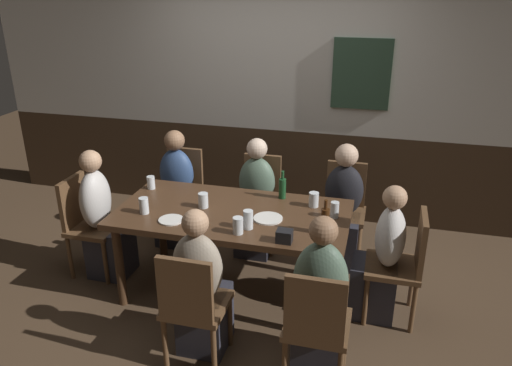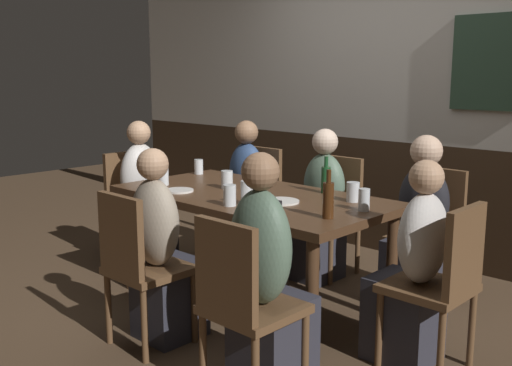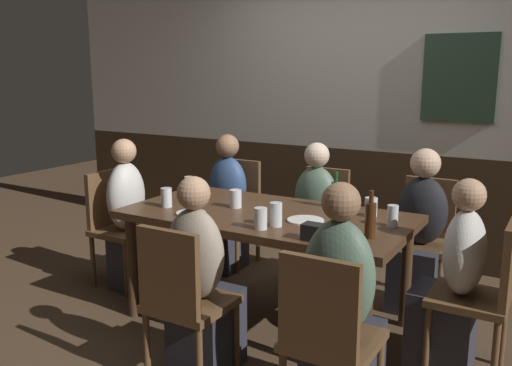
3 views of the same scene
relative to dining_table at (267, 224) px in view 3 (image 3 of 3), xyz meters
The scene contains 29 objects.
ground_plane 0.66m from the dining_table, ahead, with size 12.00×12.00×0.00m, color #4C3826.
wall_back 1.77m from the dining_table, 89.80° to the left, with size 6.40×0.13×2.60m.
dining_table is the anchor object (origin of this frame).
chair_left_far 1.21m from the dining_table, 132.18° to the left, with size 0.40×0.40×0.88m.
chair_head_west 1.34m from the dining_table, behind, with size 0.40×0.40×0.88m.
chair_head_east 1.34m from the dining_table, ahead, with size 0.40×0.40×0.88m.
chair_right_far 1.21m from the dining_table, 47.82° to the left, with size 0.40×0.40×0.88m.
chair_right_near 1.21m from the dining_table, 47.82° to the right, with size 0.40×0.40×0.88m.
chair_mid_near 0.90m from the dining_table, 90.00° to the right, with size 0.40×0.40×0.88m.
chair_mid_far 0.90m from the dining_table, 90.00° to the left, with size 0.40×0.40×0.88m.
person_left_far 1.10m from the dining_table, 138.01° to the left, with size 0.34×0.37×1.12m.
person_head_west 1.18m from the dining_table, behind, with size 0.37×0.34×1.14m.
person_head_east 1.18m from the dining_table, ahead, with size 0.37×0.34×1.09m.
person_right_far 1.10m from the dining_table, 41.99° to the left, with size 0.34×0.37×1.12m.
person_right_near 1.09m from the dining_table, 42.03° to the right, with size 0.34×0.37×1.16m.
person_mid_near 0.75m from the dining_table, 90.00° to the right, with size 0.34×0.37×1.11m.
person_mid_far 0.75m from the dining_table, 90.00° to the left, with size 0.34×0.37×1.11m.
tumbler_water 0.34m from the dining_table, 50.76° to the right, with size 0.07×0.07×0.14m.
pint_glass_stout 0.87m from the dining_table, 162.13° to the left, with size 0.07×0.07×0.11m.
tumbler_short 0.28m from the dining_table, behind, with size 0.08×0.08×0.12m.
highball_clear 0.70m from the dining_table, 163.00° to the right, with size 0.07×0.07×0.13m.
beer_glass_half 0.67m from the dining_table, 23.24° to the left, with size 0.08×0.08×0.12m.
beer_glass_tall 0.39m from the dining_table, 66.22° to the right, with size 0.08×0.08×0.13m.
pint_glass_pale 0.80m from the dining_table, ahead, with size 0.06×0.06×0.13m.
beer_bottle_green 0.51m from the dining_table, 47.45° to the left, with size 0.06×0.06×0.24m.
beer_bottle_brown 0.79m from the dining_table, 13.59° to the right, with size 0.06×0.06×0.26m.
plate_white_large 0.32m from the dining_table, 10.78° to the right, with size 0.22×0.22×0.01m, color white.
plate_white_small 0.49m from the dining_table, 146.22° to the right, with size 0.19×0.19×0.01m, color white.
condiment_caddy 0.63m from the dining_table, 37.09° to the right, with size 0.11×0.09×0.09m, color black.
Camera 3 is at (1.66, -2.97, 1.64)m, focal length 38.49 mm.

